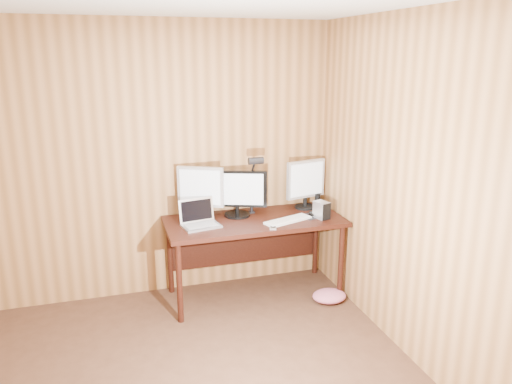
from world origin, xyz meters
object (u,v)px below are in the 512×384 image
desk (252,229)px  monitor_left (201,191)px  monitor_center (237,193)px  laptop (199,219)px  monitor_right (306,183)px  phone (273,227)px  desk_lamp (254,176)px  mouse (312,214)px  hard_drive (322,210)px  speaker (318,200)px  keyboard (288,220)px

desk → monitor_left: (-0.45, 0.11, 0.38)m
monitor_center → laptop: monitor_center is taller
monitor_left → monitor_right: size_ratio=1.01×
laptop → monitor_right: bearing=0.8°
monitor_left → phone: size_ratio=3.83×
phone → desk_lamp: desk_lamp is taller
mouse → hard_drive: 0.11m
monitor_left → desk_lamp: desk_lamp is taller
monitor_right → speaker: monitor_right is taller
laptop → speaker: laptop is taller
laptop → mouse: 1.05m
phone → desk_lamp: bearing=117.7°
monitor_left → desk_lamp: size_ratio=0.80×
mouse → monitor_right: bearing=50.1°
desk → speaker: 0.74m
monitor_right → keyboard: size_ratio=1.00×
desk → monitor_left: monitor_left is taller
desk → monitor_right: 0.69m
mouse → desk_lamp: 0.64m
speaker → keyboard: bearing=-142.1°
mouse → hard_drive: size_ratio=0.67×
keyboard → phone: size_ratio=3.81×
monitor_left → keyboard: monitor_left is taller
phone → desk_lamp: (-0.06, 0.39, 0.36)m
monitor_left → laptop: (-0.06, -0.20, -0.20)m
monitor_center → mouse: monitor_center is taller
desk → keyboard: keyboard is taller
laptop → desk_lamp: desk_lamp is taller
phone → mouse: bearing=44.0°
desk → desk_lamp: desk_lamp is taller
monitor_right → hard_drive: size_ratio=2.86×
desk → hard_drive: hard_drive is taller
mouse → desk_lamp: bearing=127.0°
desk → speaker: bearing=10.1°
monitor_center → speaker: monitor_center is taller
hard_drive → phone: 0.53m
monitor_right → keyboard: (-0.30, -0.33, -0.24)m
monitor_center → speaker: size_ratio=4.04×
laptop → keyboard: (0.78, -0.12, -0.05)m
phone → desk_lamp: 0.53m
monitor_left → monitor_right: monitor_left is taller
monitor_center → keyboard: monitor_center is taller
keyboard → mouse: size_ratio=4.27×
desk → mouse: size_ratio=14.46×
laptop → monitor_center: bearing=12.5°
monitor_right → mouse: 0.34m
mouse → hard_drive: bearing=-90.8°
phone → hard_drive: bearing=33.1°
desk_lamp → phone: bearing=-67.4°
monitor_right → laptop: (-1.08, -0.21, -0.20)m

